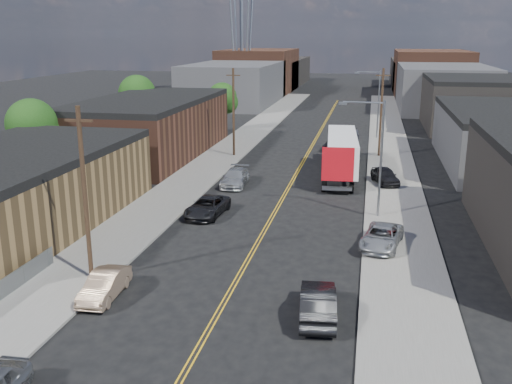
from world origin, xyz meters
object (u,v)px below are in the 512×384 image
at_px(semi_truck, 343,150).
at_px(car_right_lot_a, 382,237).
at_px(car_left_b, 105,285).
at_px(car_right_lot_c, 385,176).
at_px(car_left_c, 207,207).
at_px(car_right_oncoming, 318,303).
at_px(car_ahead_truck, 334,145).
at_px(car_left_d, 235,178).

height_order(semi_truck, car_right_lot_a, semi_truck).
distance_m(semi_truck, car_right_lot_a, 20.91).
height_order(car_left_b, car_right_lot_c, car_right_lot_c).
distance_m(semi_truck, car_left_c, 18.62).
height_order(car_left_b, car_right_oncoming, car_right_oncoming).
xyz_separation_m(car_left_b, car_right_lot_c, (15.08, 27.13, 0.19)).
bearing_deg(car_left_c, car_ahead_truck, 79.29).
distance_m(semi_truck, car_ahead_truck, 12.30).
bearing_deg(car_right_lot_a, car_ahead_truck, 109.86).
bearing_deg(semi_truck, car_right_oncoming, -93.11).
xyz_separation_m(car_left_b, car_left_c, (1.40, 14.87, 0.01)).
bearing_deg(car_right_oncoming, car_ahead_truck, -92.62).
distance_m(car_left_c, car_right_oncoming, 17.92).
relative_size(car_right_oncoming, car_ahead_truck, 1.05).
xyz_separation_m(car_left_c, car_right_lot_a, (13.20, -4.59, 0.12)).
height_order(car_right_lot_a, car_ahead_truck, car_right_lot_a).
height_order(semi_truck, car_left_c, semi_truck).
distance_m(car_left_c, car_ahead_truck, 29.07).
xyz_separation_m(car_left_d, car_right_oncoming, (10.00, -24.19, 0.06)).
relative_size(car_left_c, car_right_lot_c, 1.17).
height_order(car_left_c, car_left_d, car_left_d).
distance_m(car_left_b, car_left_d, 24.23).
xyz_separation_m(car_right_oncoming, car_right_lot_a, (3.20, 10.28, 0.02)).
distance_m(car_right_lot_c, car_ahead_truck, 16.78).
height_order(car_right_lot_a, car_right_lot_c, car_right_lot_c).
bearing_deg(car_left_b, car_right_oncoming, -2.74).
bearing_deg(car_right_lot_a, car_right_oncoming, -96.76).
bearing_deg(car_left_b, car_right_lot_a, 32.41).
distance_m(semi_truck, car_right_lot_c, 5.76).
relative_size(semi_truck, car_left_b, 3.79).
xyz_separation_m(car_left_c, car_right_lot_c, (13.68, 12.26, 0.18)).
bearing_deg(car_right_oncoming, semi_truck, -94.57).
bearing_deg(semi_truck, car_ahead_truck, 93.77).
distance_m(car_left_d, car_right_lot_a, 19.17).
height_order(semi_truck, car_ahead_truck, semi_truck).
distance_m(car_left_b, car_right_oncoming, 11.40).
height_order(car_left_b, car_left_c, car_left_c).
relative_size(car_left_d, car_ahead_truck, 1.10).
relative_size(car_left_d, car_right_lot_a, 1.05).
bearing_deg(car_right_lot_a, car_left_b, -134.32).
xyz_separation_m(car_right_oncoming, car_ahead_truck, (-2.16, 42.86, -0.16)).
bearing_deg(car_right_lot_c, semi_truck, 121.09).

